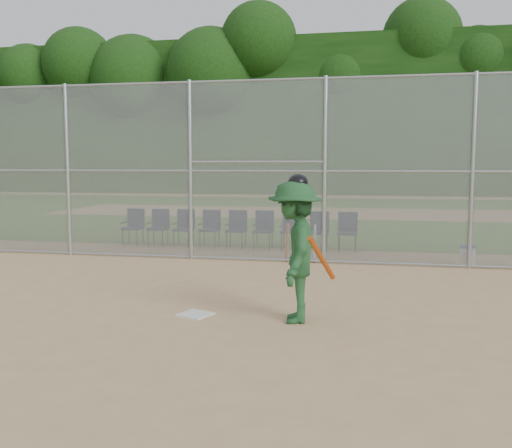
% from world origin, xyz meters
% --- Properties ---
extents(ground, '(100.00, 100.00, 0.00)m').
position_xyz_m(ground, '(0.00, 0.00, 0.00)').
color(ground, tan).
rests_on(ground, ground).
extents(grass_strip, '(100.00, 100.00, 0.00)m').
position_xyz_m(grass_strip, '(0.00, 18.00, 0.01)').
color(grass_strip, '#305C1B').
rests_on(grass_strip, ground).
extents(dirt_patch_far, '(24.00, 24.00, 0.00)m').
position_xyz_m(dirt_patch_far, '(0.00, 18.00, 0.01)').
color(dirt_patch_far, tan).
rests_on(dirt_patch_far, ground).
extents(backstop_fence, '(16.09, 0.09, 4.00)m').
position_xyz_m(backstop_fence, '(0.00, 5.00, 2.07)').
color(backstop_fence, gray).
rests_on(backstop_fence, ground).
extents(treeline, '(81.00, 60.00, 11.00)m').
position_xyz_m(treeline, '(0.00, 20.00, 5.50)').
color(treeline, black).
rests_on(treeline, ground).
extents(home_plate, '(0.54, 0.54, 0.02)m').
position_xyz_m(home_plate, '(-0.46, 0.37, 0.01)').
color(home_plate, silver).
rests_on(home_plate, ground).
extents(batter_at_plate, '(0.99, 1.37, 2.02)m').
position_xyz_m(batter_at_plate, '(0.97, 0.34, 0.98)').
color(batter_at_plate, '#1E4B25').
rests_on(batter_at_plate, ground).
extents(water_cooler, '(0.34, 0.34, 0.43)m').
position_xyz_m(water_cooler, '(4.03, 5.38, 0.22)').
color(water_cooler, white).
rests_on(water_cooler, ground).
extents(spare_bats, '(0.66, 0.35, 0.83)m').
position_xyz_m(spare_bats, '(0.48, 5.18, 0.41)').
color(spare_bats, '#D84C14').
rests_on(spare_bats, ground).
extents(chair_0, '(0.54, 0.52, 0.96)m').
position_xyz_m(chair_0, '(-4.22, 6.86, 0.48)').
color(chair_0, '#101C3C').
rests_on(chair_0, ground).
extents(chair_1, '(0.54, 0.52, 0.96)m').
position_xyz_m(chair_1, '(-3.51, 6.86, 0.48)').
color(chair_1, '#101C3C').
rests_on(chair_1, ground).
extents(chair_2, '(0.54, 0.52, 0.96)m').
position_xyz_m(chair_2, '(-2.80, 6.86, 0.48)').
color(chair_2, '#101C3C').
rests_on(chair_2, ground).
extents(chair_3, '(0.54, 0.52, 0.96)m').
position_xyz_m(chair_3, '(-2.10, 6.86, 0.48)').
color(chair_3, '#101C3C').
rests_on(chair_3, ground).
extents(chair_4, '(0.54, 0.52, 0.96)m').
position_xyz_m(chair_4, '(-1.39, 6.86, 0.48)').
color(chair_4, '#101C3C').
rests_on(chair_4, ground).
extents(chair_5, '(0.54, 0.52, 0.96)m').
position_xyz_m(chair_5, '(-0.69, 6.86, 0.48)').
color(chair_5, '#101C3C').
rests_on(chair_5, ground).
extents(chair_6, '(0.54, 0.52, 0.96)m').
position_xyz_m(chair_6, '(0.02, 6.86, 0.48)').
color(chair_6, '#101C3C').
rests_on(chair_6, ground).
extents(chair_7, '(0.54, 0.52, 0.96)m').
position_xyz_m(chair_7, '(0.73, 6.86, 0.48)').
color(chair_7, '#101C3C').
rests_on(chair_7, ground).
extents(chair_8, '(0.54, 0.52, 0.96)m').
position_xyz_m(chair_8, '(1.43, 6.86, 0.48)').
color(chair_8, '#101C3C').
rests_on(chair_8, ground).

